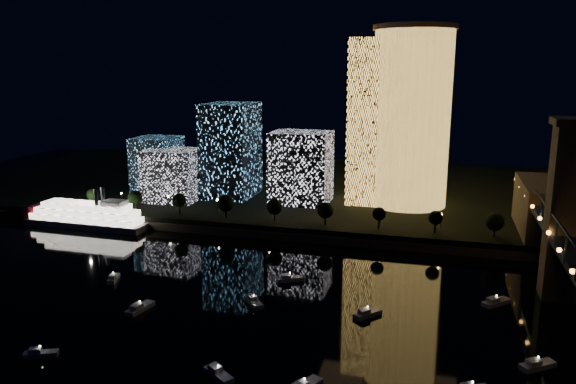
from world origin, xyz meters
name	(u,v)px	position (x,y,z in m)	size (l,w,h in m)	color
ground	(289,352)	(0.00, 0.00, 0.00)	(520.00, 520.00, 0.00)	black
far_bank	(375,192)	(0.00, 160.00, 2.50)	(420.00, 160.00, 5.00)	black
seawall	(349,240)	(0.00, 82.00, 1.50)	(420.00, 6.00, 3.00)	#6B5E4C
tower_cylindrical	(411,117)	(17.57, 128.90, 42.46)	(34.00, 34.00, 74.68)	#F0B34D
tower_rectangular	(376,122)	(2.82, 130.28, 39.85)	(21.91, 21.91, 69.71)	#F0B34D
midrise_blocks	(227,161)	(-62.27, 120.67, 21.57)	(90.82, 39.55, 42.15)	white
riverboat	(82,216)	(-107.91, 76.97, 4.30)	(55.91, 13.09, 16.76)	silver
motorboats	(296,326)	(-1.38, 11.42, 0.81)	(121.82, 63.98, 2.78)	silver
esplanade_trees	(280,207)	(-27.95, 88.00, 10.47)	(165.75, 6.76, 8.88)	black
street_lamps	(269,206)	(-34.00, 94.00, 9.02)	(132.70, 0.70, 5.65)	black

